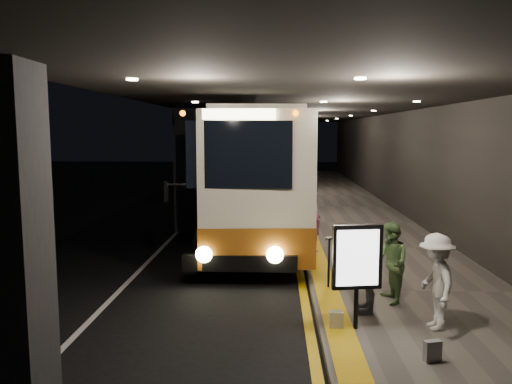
{
  "coord_description": "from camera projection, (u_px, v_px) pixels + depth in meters",
  "views": [
    {
      "loc": [
        1.74,
        -13.76,
        3.58
      ],
      "look_at": [
        1.1,
        1.68,
        1.7
      ],
      "focal_mm": 35.0,
      "sensor_mm": 36.0,
      "label": 1
    }
  ],
  "objects": [
    {
      "name": "tactile_strip",
      "position": [
        306.0,
        222.0,
        18.98
      ],
      "size": [
        0.5,
        50.0,
        0.01
      ],
      "primitive_type": "cube",
      "color": "gold",
      "rests_on": "sidewalk"
    },
    {
      "name": "terminal_wall",
      "position": [
        419.0,
        147.0,
        18.46
      ],
      "size": [
        0.1,
        50.0,
        6.0
      ],
      "primitive_type": "cube",
      "color": "black",
      "rests_on": "ground"
    },
    {
      "name": "passenger_waiting_grey",
      "position": [
        368.0,
        268.0,
        9.44
      ],
      "size": [
        0.52,
        1.02,
        1.73
      ],
      "primitive_type": "imported",
      "rotation": [
        0.0,
        0.0,
        -1.57
      ],
      "color": "#444448",
      "rests_on": "sidewalk"
    },
    {
      "name": "support_columns",
      "position": [
        187.0,
        170.0,
        17.92
      ],
      "size": [
        0.8,
        24.8,
        4.4
      ],
      "color": "black",
      "rests_on": "ground"
    },
    {
      "name": "passenger_waiting_white",
      "position": [
        436.0,
        281.0,
        8.64
      ],
      "size": [
        0.54,
        1.1,
        1.69
      ],
      "primitive_type": "imported",
      "rotation": [
        0.0,
        0.0,
        -1.54
      ],
      "color": "#B7B8B2",
      "rests_on": "sidewalk"
    },
    {
      "name": "bag_plain",
      "position": [
        336.0,
        320.0,
        8.74
      ],
      "size": [
        0.25,
        0.15,
        0.3
      ],
      "primitive_type": "cube",
      "rotation": [
        0.0,
        0.0,
        -0.06
      ],
      "color": "silver",
      "rests_on": "sidewalk"
    },
    {
      "name": "lane_line_white",
      "position": [
        184.0,
        225.0,
        19.19
      ],
      "size": [
        0.12,
        50.0,
        0.01
      ],
      "primitive_type": "cube",
      "color": "silver",
      "rests_on": "ground"
    },
    {
      "name": "sidewalk",
      "position": [
        356.0,
        224.0,
        18.91
      ],
      "size": [
        4.5,
        50.0,
        0.15
      ],
      "primitive_type": "cube",
      "color": "#514C44",
      "rests_on": "ground"
    },
    {
      "name": "stanchion_post",
      "position": [
        329.0,
        263.0,
        10.97
      ],
      "size": [
        0.05,
        0.05,
        1.11
      ],
      "primitive_type": "cylinder",
      "color": "black",
      "rests_on": "sidewalk"
    },
    {
      "name": "ground",
      "position": [
        215.0,
        258.0,
        14.15
      ],
      "size": [
        90.0,
        90.0,
        0.0
      ],
      "primitive_type": "plane",
      "color": "black"
    },
    {
      "name": "coach_main",
      "position": [
        253.0,
        178.0,
        17.58
      ],
      "size": [
        3.5,
        13.22,
        4.09
      ],
      "rotation": [
        0.0,
        0.0,
        0.06
      ],
      "color": "beige",
      "rests_on": "ground"
    },
    {
      "name": "passenger_waiting_green",
      "position": [
        391.0,
        263.0,
        9.97
      ],
      "size": [
        0.56,
        0.84,
        1.64
      ],
      "primitive_type": "imported",
      "rotation": [
        0.0,
        0.0,
        -1.49
      ],
      "color": "#577B44",
      "rests_on": "sidewalk"
    },
    {
      "name": "info_sign",
      "position": [
        357.0,
        259.0,
        8.58
      ],
      "size": [
        0.88,
        0.25,
        1.84
      ],
      "rotation": [
        0.0,
        0.0,
        0.16
      ],
      "color": "black",
      "rests_on": "sidewalk"
    },
    {
      "name": "canopy",
      "position": [
        297.0,
        104.0,
        18.45
      ],
      "size": [
        9.0,
        50.0,
        0.4
      ],
      "primitive_type": "cube",
      "color": "black",
      "rests_on": "support_columns"
    },
    {
      "name": "bag_polka",
      "position": [
        432.0,
        351.0,
        7.48
      ],
      "size": [
        0.28,
        0.18,
        0.32
      ],
      "primitive_type": "cube",
      "rotation": [
        0.0,
        0.0,
        0.29
      ],
      "color": "black",
      "rests_on": "sidewalk"
    },
    {
      "name": "coach_second",
      "position": [
        262.0,
        159.0,
        32.41
      ],
      "size": [
        3.03,
        11.95,
        3.72
      ],
      "rotation": [
        0.0,
        0.0,
        0.05
      ],
      "color": "beige",
      "rests_on": "ground"
    },
    {
      "name": "passenger_boarding",
      "position": [
        313.0,
        221.0,
        14.28
      ],
      "size": [
        0.59,
        0.74,
        1.78
      ],
      "primitive_type": "imported",
      "rotation": [
        0.0,
        0.0,
        1.86
      ],
      "color": "#A84E7E",
      "rests_on": "sidewalk"
    },
    {
      "name": "kerb_stripe_yellow",
      "position": [
        292.0,
        226.0,
        19.02
      ],
      "size": [
        0.18,
        50.0,
        0.01
      ],
      "primitive_type": "cube",
      "color": "gold",
      "rests_on": "ground"
    }
  ]
}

